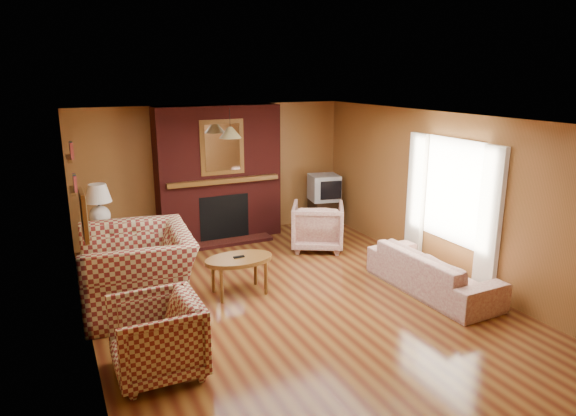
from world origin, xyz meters
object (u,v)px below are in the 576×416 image
fireplace (219,175)px  floral_sofa (433,271)px  coffee_table (239,262)px  tv_stand (324,213)px  plaid_loveseat (138,270)px  crt_tv (324,188)px  plaid_armchair (157,337)px  side_table (103,245)px  table_lamp (99,203)px  floral_armchair (318,226)px

fireplace → floral_sofa: 4.11m
coffee_table → tv_stand: 3.45m
plaid_loveseat → floral_sofa: bearing=76.3°
tv_stand → crt_tv: size_ratio=0.86×
plaid_armchair → side_table: size_ratio=1.34×
floral_sofa → table_lamp: table_lamp is taller
fireplace → floral_armchair: bearing=-43.4°
plaid_armchair → coffee_table: size_ratio=0.93×
floral_sofa → tv_stand: (0.15, 3.35, -0.02)m
tv_stand → crt_tv: crt_tv is taller
fireplace → plaid_armchair: fireplace is taller
fireplace → table_lamp: 2.17m
plaid_loveseat → floral_sofa: (3.75, -1.24, -0.21)m
crt_tv → side_table: bearing=-175.3°
fireplace → floral_armchair: (1.33, -1.26, -0.78)m
fireplace → plaid_armchair: 4.47m
fireplace → floral_sofa: bearing=-61.7°
floral_armchair → coffee_table: (-1.87, -1.20, 0.06)m
floral_armchair → table_lamp: bearing=17.7°
plaid_loveseat → plaid_armchair: bearing=1.1°
floral_sofa → crt_tv: (0.15, 3.34, 0.50)m
plaid_loveseat → crt_tv: 4.44m
fireplace → crt_tv: bearing=-5.3°
table_lamp → plaid_loveseat: bearing=-81.9°
plaid_armchair → table_lamp: table_lamp is taller
side_table → table_lamp: size_ratio=0.98×
floral_sofa → tv_stand: size_ratio=3.68×
floral_armchair → tv_stand: (0.72, 1.07, -0.13)m
fireplace → floral_armchair: fireplace is taller
plaid_armchair → table_lamp: (-0.15, 3.41, 0.62)m
floral_sofa → plaid_loveseat: bearing=69.7°
plaid_loveseat → coffee_table: size_ratio=1.65×
floral_armchair → floral_sofa: bearing=133.7°
coffee_table → tv_stand: size_ratio=1.74×
plaid_armchair → floral_armchair: floral_armchair is taller
plaid_armchair → coffee_table: 2.05m
crt_tv → tv_stand: bearing=90.0°
plaid_armchair → tv_stand: bearing=133.0°
table_lamp → crt_tv: size_ratio=1.05×
floral_sofa → plaid_armchair: bearing=94.1°
tv_stand → crt_tv: 0.52m
fireplace → floral_sofa: fireplace is taller
plaid_armchair → crt_tv: bearing=132.9°
tv_stand → fireplace: bearing=177.7°
plaid_loveseat → crt_tv: (3.90, 2.10, 0.29)m
plaid_armchair → floral_sofa: size_ratio=0.44×
floral_armchair → crt_tv: 1.35m
crt_tv → plaid_armchair: bearing=-136.8°
floral_sofa → floral_armchair: size_ratio=2.27×
floral_armchair → tv_stand: size_ratio=1.62×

